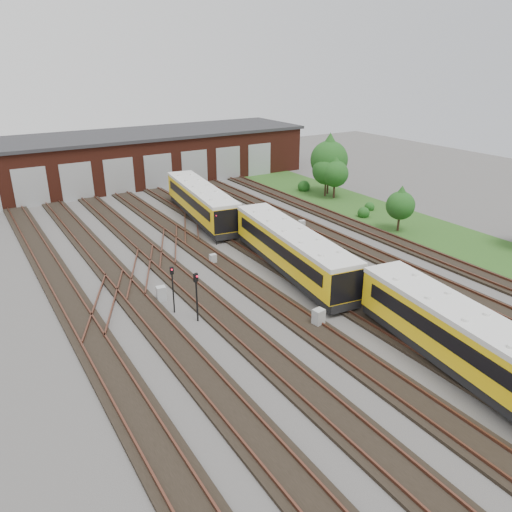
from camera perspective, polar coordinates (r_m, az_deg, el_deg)
ground at (r=35.49m, az=4.94°, el=-4.67°), size 120.00×120.00×0.00m
track_network at (r=35.77m, az=4.17°, el=-4.23°), size 30.40×70.00×0.33m
maintenance_shed at (r=69.17m, az=-15.35°, el=10.69°), size 51.00×12.50×6.35m
grass_verge at (r=54.36m, az=14.91°, el=4.30°), size 8.00×55.00×0.05m
metro_train at (r=38.55m, az=4.11°, el=0.78°), size 4.82×47.64×3.18m
signal_mast_0 at (r=31.55m, az=-6.82°, el=-3.97°), size 0.32×0.31×3.34m
signal_mast_1 at (r=32.84m, az=-9.51°, el=-3.18°), size 0.27×0.26×3.28m
signal_mast_2 at (r=53.44m, az=-5.66°, el=6.51°), size 0.22×0.21×2.63m
signal_mast_3 at (r=44.45m, az=-4.59°, el=3.51°), size 0.22×0.20×2.88m
relay_cabinet_0 at (r=35.28m, az=-10.78°, el=-4.23°), size 0.69×0.60×1.04m
relay_cabinet_1 at (r=40.72m, az=-4.93°, el=-0.38°), size 0.52×0.44×0.86m
relay_cabinet_2 at (r=31.76m, az=7.16°, el=-7.01°), size 0.77×0.67×1.15m
relay_cabinet_3 at (r=50.83m, az=-6.59°, el=4.25°), size 0.71×0.64×1.01m
relay_cabinet_4 at (r=48.82m, az=5.25°, el=3.53°), size 0.70×0.63×0.96m
tree_0 at (r=60.45m, az=8.05°, el=10.02°), size 3.33×3.33×5.51m
tree_1 at (r=59.80m, az=9.04°, el=9.64°), size 3.13×3.13×5.19m
tree_2 at (r=61.29m, az=8.38°, el=11.35°), size 4.48×4.48×7.43m
tree_3 at (r=49.52m, az=16.22°, el=5.94°), size 2.73×2.73×4.52m
bush_0 at (r=53.71m, az=12.21°, el=5.01°), size 1.27×1.27×1.27m
bush_1 at (r=56.32m, az=12.86°, el=5.65°), size 1.08×1.08×1.08m
bush_2 at (r=63.30m, az=5.50°, el=8.10°), size 1.53×1.53×1.53m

